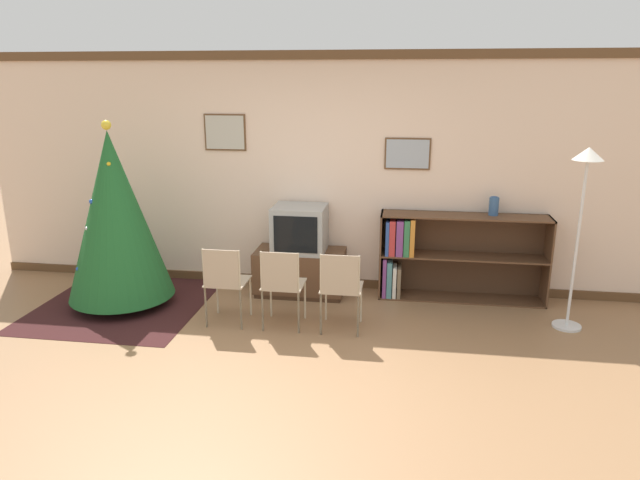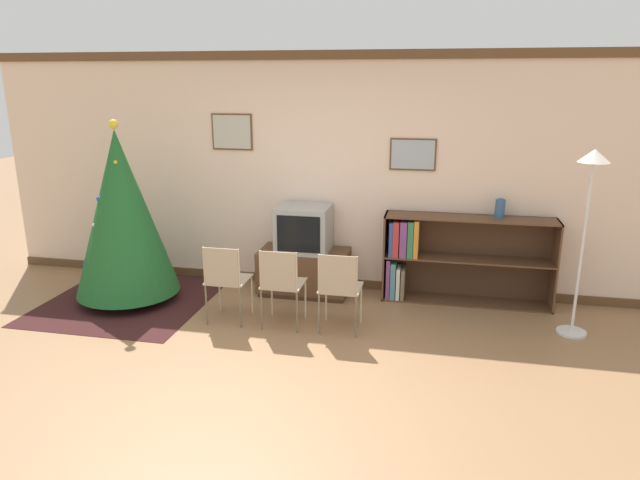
# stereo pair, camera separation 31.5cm
# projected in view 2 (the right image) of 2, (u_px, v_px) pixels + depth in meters

# --- Properties ---
(ground_plane) EXTENTS (24.00, 24.00, 0.00)m
(ground_plane) POSITION_uv_depth(u_px,v_px,m) (263.00, 380.00, 4.71)
(ground_plane) COLOR #936B47
(wall_back) EXTENTS (8.01, 0.11, 2.70)m
(wall_back) POSITION_uv_depth(u_px,v_px,m) (321.00, 173.00, 6.56)
(wall_back) COLOR beige
(wall_back) RESTS_ON ground_plane
(area_rug) EXTENTS (1.76, 1.91, 0.01)m
(area_rug) POSITION_uv_depth(u_px,v_px,m) (131.00, 299.00, 6.42)
(area_rug) COLOR #381919
(area_rug) RESTS_ON ground_plane
(christmas_tree) EXTENTS (1.12, 1.12, 1.99)m
(christmas_tree) POSITION_uv_depth(u_px,v_px,m) (122.00, 213.00, 6.15)
(christmas_tree) COLOR maroon
(christmas_tree) RESTS_ON area_rug
(tv_console) EXTENTS (1.02, 0.53, 0.51)m
(tv_console) POSITION_uv_depth(u_px,v_px,m) (304.00, 272.00, 6.57)
(tv_console) COLOR #412A1A
(tv_console) RESTS_ON ground_plane
(television) EXTENTS (0.59, 0.51, 0.52)m
(television) POSITION_uv_depth(u_px,v_px,m) (304.00, 228.00, 6.43)
(television) COLOR #9E9E99
(television) RESTS_ON tv_console
(folding_chair_left) EXTENTS (0.40, 0.40, 0.82)m
(folding_chair_left) POSITION_uv_depth(u_px,v_px,m) (225.00, 279.00, 5.71)
(folding_chair_left) COLOR tan
(folding_chair_left) RESTS_ON ground_plane
(folding_chair_center) EXTENTS (0.40, 0.40, 0.82)m
(folding_chair_center) POSITION_uv_depth(u_px,v_px,m) (281.00, 283.00, 5.59)
(folding_chair_center) COLOR tan
(folding_chair_center) RESTS_ON ground_plane
(folding_chair_right) EXTENTS (0.40, 0.40, 0.82)m
(folding_chair_right) POSITION_uv_depth(u_px,v_px,m) (339.00, 287.00, 5.48)
(folding_chair_right) COLOR tan
(folding_chair_right) RESTS_ON ground_plane
(bookshelf) EXTENTS (1.83, 0.36, 0.97)m
(bookshelf) POSITION_uv_depth(u_px,v_px,m) (440.00, 257.00, 6.30)
(bookshelf) COLOR brown
(bookshelf) RESTS_ON ground_plane
(vase) EXTENTS (0.10, 0.10, 0.20)m
(vase) POSITION_uv_depth(u_px,v_px,m) (500.00, 208.00, 6.06)
(vase) COLOR #335684
(vase) RESTS_ON bookshelf
(standing_lamp) EXTENTS (0.28, 0.28, 1.80)m
(standing_lamp) POSITION_uv_depth(u_px,v_px,m) (589.00, 195.00, 5.20)
(standing_lamp) COLOR silver
(standing_lamp) RESTS_ON ground_plane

